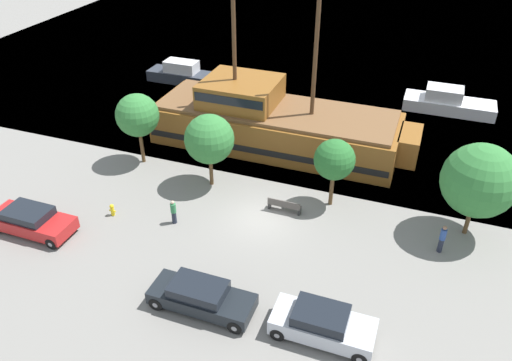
# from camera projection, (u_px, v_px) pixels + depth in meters

# --- Properties ---
(ground_plane) EXTENTS (160.00, 160.00, 0.00)m
(ground_plane) POSITION_uv_depth(u_px,v_px,m) (261.00, 218.00, 29.15)
(ground_plane) COLOR gray
(water_surface) EXTENTS (80.00, 80.00, 0.00)m
(water_surface) POSITION_uv_depth(u_px,v_px,m) (377.00, 21.00, 63.69)
(water_surface) COLOR #38667F
(water_surface) RESTS_ON ground
(pirate_ship) EXTENTS (18.70, 5.91, 11.83)m
(pirate_ship) POSITION_uv_depth(u_px,v_px,m) (273.00, 123.00, 35.71)
(pirate_ship) COLOR brown
(pirate_ship) RESTS_ON water_surface
(moored_boat_dockside) EXTENTS (7.53, 2.08, 1.98)m
(moored_boat_dockside) POSITION_uv_depth(u_px,v_px,m) (186.00, 75.00, 46.22)
(moored_boat_dockside) COLOR #2D333D
(moored_boat_dockside) RESTS_ON water_surface
(moored_boat_outer) EXTENTS (7.19, 2.49, 1.99)m
(moored_boat_outer) POSITION_uv_depth(u_px,v_px,m) (448.00, 102.00, 41.02)
(moored_boat_outer) COLOR silver
(moored_boat_outer) RESTS_ON water_surface
(parked_car_curb_front) EXTENTS (4.94, 1.87, 1.43)m
(parked_car_curb_front) POSITION_uv_depth(u_px,v_px,m) (201.00, 296.00, 23.03)
(parked_car_curb_front) COLOR black
(parked_car_curb_front) RESTS_ON ground_plane
(parked_car_curb_mid) EXTENTS (4.51, 1.95, 1.52)m
(parked_car_curb_mid) POSITION_uv_depth(u_px,v_px,m) (322.00, 324.00, 21.64)
(parked_car_curb_mid) COLOR #B7BCC6
(parked_car_curb_mid) RESTS_ON ground_plane
(parked_car_curb_rear) EXTENTS (4.83, 1.99, 1.44)m
(parked_car_curb_rear) POSITION_uv_depth(u_px,v_px,m) (31.00, 220.00, 27.81)
(parked_car_curb_rear) COLOR #B21E1E
(parked_car_curb_rear) RESTS_ON ground_plane
(fire_hydrant) EXTENTS (0.42, 0.25, 0.76)m
(fire_hydrant) POSITION_uv_depth(u_px,v_px,m) (112.00, 209.00, 29.21)
(fire_hydrant) COLOR yellow
(fire_hydrant) RESTS_ON ground_plane
(bench_promenade_east) EXTENTS (2.00, 0.45, 0.85)m
(bench_promenade_east) POSITION_uv_depth(u_px,v_px,m) (284.00, 205.00, 29.48)
(bench_promenade_east) COLOR #4C4742
(bench_promenade_east) RESTS_ON ground_plane
(pedestrian_walking_near) EXTENTS (0.32, 0.32, 1.71)m
(pedestrian_walking_near) POSITION_uv_depth(u_px,v_px,m) (442.00, 239.00, 26.27)
(pedestrian_walking_near) COLOR #232838
(pedestrian_walking_near) RESTS_ON ground_plane
(pedestrian_walking_far) EXTENTS (0.32, 0.32, 1.54)m
(pedestrian_walking_far) POSITION_uv_depth(u_px,v_px,m) (174.00, 212.00, 28.41)
(pedestrian_walking_far) COLOR #232838
(pedestrian_walking_far) RESTS_ON ground_plane
(tree_row_east) EXTENTS (2.85, 2.85, 4.96)m
(tree_row_east) POSITION_uv_depth(u_px,v_px,m) (137.00, 115.00, 32.65)
(tree_row_east) COLOR brown
(tree_row_east) RESTS_ON ground_plane
(tree_row_mideast) EXTENTS (3.08, 3.08, 4.83)m
(tree_row_mideast) POSITION_uv_depth(u_px,v_px,m) (209.00, 139.00, 30.42)
(tree_row_mideast) COLOR brown
(tree_row_mideast) RESTS_ON ground_plane
(tree_row_midwest) EXTENTS (2.41, 2.41, 4.34)m
(tree_row_midwest) POSITION_uv_depth(u_px,v_px,m) (334.00, 160.00, 28.66)
(tree_row_midwest) COLOR brown
(tree_row_midwest) RESTS_ON ground_plane
(tree_row_west) EXTENTS (3.99, 3.99, 5.51)m
(tree_row_west) POSITION_uv_depth(u_px,v_px,m) (480.00, 181.00, 26.14)
(tree_row_west) COLOR brown
(tree_row_west) RESTS_ON ground_plane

